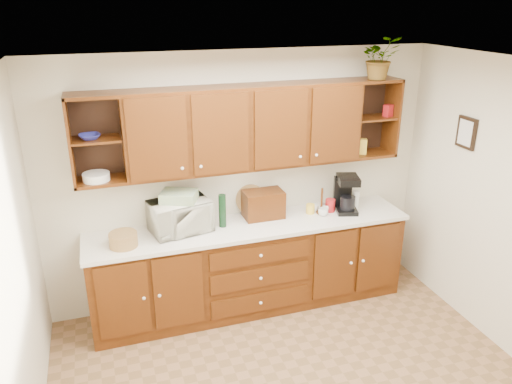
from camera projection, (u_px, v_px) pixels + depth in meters
ceiling at (319, 75)px, 3.09m from camera, size 4.00×4.00×0.00m
back_wall at (242, 180)px, 5.11m from camera, size 4.00×0.00×4.00m
left_wall at (4, 310)px, 2.98m from camera, size 0.00×3.50×3.50m
base_cabinets at (251, 267)px, 5.15m from camera, size 3.20×0.60×0.90m
countertop at (251, 226)px, 4.97m from camera, size 3.24×0.64×0.04m
upper_cabinets at (247, 127)px, 4.75m from camera, size 3.20×0.33×0.80m
undercabinet_light at (248, 171)px, 4.86m from camera, size 0.40×0.05×0.02m
framed_picture at (467, 133)px, 4.73m from camera, size 0.03×0.24×0.30m
wicker_basket at (123, 240)px, 4.50m from camera, size 0.32×0.32×0.13m
microwave at (180, 216)px, 4.77m from camera, size 0.63×0.49×0.31m
towel_stack at (179, 196)px, 4.70m from camera, size 0.40×0.35×0.10m
wine_bottle at (222, 211)px, 4.86m from camera, size 0.09×0.09×0.33m
woven_tray at (251, 213)px, 5.21m from camera, size 0.33×0.18×0.31m
bread_box at (263, 204)px, 5.08m from camera, size 0.40×0.25×0.28m
mug_tree at (321, 209)px, 5.21m from camera, size 0.26×0.25×0.28m
canister_red at (330, 205)px, 5.24m from camera, size 0.11×0.11×0.13m
canister_white at (356, 200)px, 5.32m from camera, size 0.08×0.08×0.19m
canister_yellow at (310, 209)px, 5.20m from camera, size 0.09×0.09×0.10m
coffee_maker at (346, 194)px, 5.21m from camera, size 0.28×0.32×0.39m
bowl_stack at (90, 137)px, 4.31m from camera, size 0.21×0.21×0.04m
plate_stack at (96, 177)px, 4.44m from camera, size 0.25×0.25×0.07m
pantry_box_yellow at (362, 146)px, 5.19m from camera, size 0.11×0.10×0.16m
pantry_box_red at (388, 111)px, 5.13m from camera, size 0.10×0.09×0.12m
potted_plant at (380, 58)px, 4.86m from camera, size 0.43×0.39×0.41m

